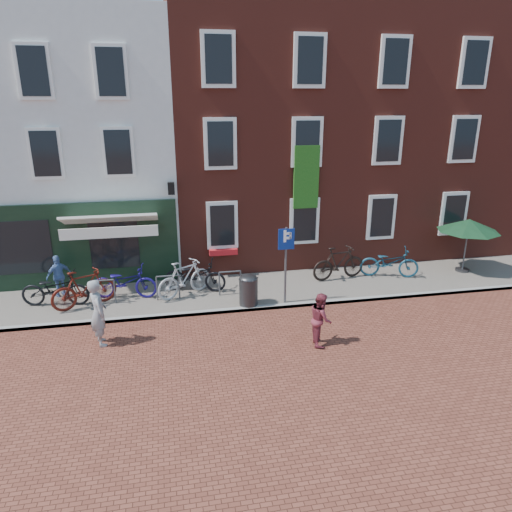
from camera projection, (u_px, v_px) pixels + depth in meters
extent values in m
plane|color=brown|center=(220.00, 314.00, 14.38)|extent=(80.00, 80.00, 0.00)
cube|color=slate|center=(244.00, 291.00, 15.94)|extent=(24.00, 3.00, 0.10)
cube|color=silver|center=(69.00, 144.00, 18.53)|extent=(8.00, 8.00, 9.00)
cube|color=maroon|center=(244.00, 129.00, 19.64)|extent=(6.00, 8.00, 10.00)
cube|color=maroon|center=(379.00, 127.00, 20.73)|extent=(6.00, 8.00, 10.00)
cube|color=maroon|center=(507.00, 137.00, 22.07)|extent=(7.00, 8.00, 9.00)
cylinder|color=#303032|center=(249.00, 292.00, 14.66)|extent=(0.58, 0.58, 0.87)
ellipsoid|color=#303032|center=(248.00, 277.00, 14.50)|extent=(0.58, 0.58, 0.26)
cylinder|color=#4C4C4F|center=(286.00, 266.00, 14.57)|extent=(0.07, 0.07, 2.46)
cube|color=navy|center=(286.00, 239.00, 14.27)|extent=(0.50, 0.04, 0.65)
cylinder|color=#4C4C4F|center=(462.00, 270.00, 17.64)|extent=(0.50, 0.50, 0.08)
cylinder|color=#4C4C4F|center=(466.00, 247.00, 17.35)|extent=(0.06, 0.06, 1.87)
cone|color=#143A1E|center=(469.00, 222.00, 17.05)|extent=(2.22, 2.22, 0.45)
imported|color=gray|center=(98.00, 312.00, 12.38)|extent=(0.63, 0.77, 1.84)
imported|color=maroon|center=(321.00, 319.00, 12.46)|extent=(0.63, 0.77, 1.45)
imported|color=#5878AF|center=(59.00, 276.00, 15.24)|extent=(0.87, 0.72, 1.38)
imported|color=black|center=(55.00, 289.00, 14.59)|extent=(2.15, 1.00, 1.09)
imported|color=#4F140D|center=(84.00, 288.00, 14.48)|extent=(2.06, 1.35, 1.21)
imported|color=navy|center=(125.00, 282.00, 15.14)|extent=(2.17, 1.09, 1.09)
imported|color=#AFAFB1|center=(184.00, 278.00, 15.29)|extent=(2.02, 1.51, 1.21)
imported|color=black|center=(195.00, 275.00, 15.69)|extent=(2.19, 1.30, 1.09)
imported|color=black|center=(339.00, 263.00, 16.68)|extent=(2.07, 0.88, 1.21)
imported|color=navy|center=(389.00, 262.00, 16.92)|extent=(2.19, 1.32, 1.09)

